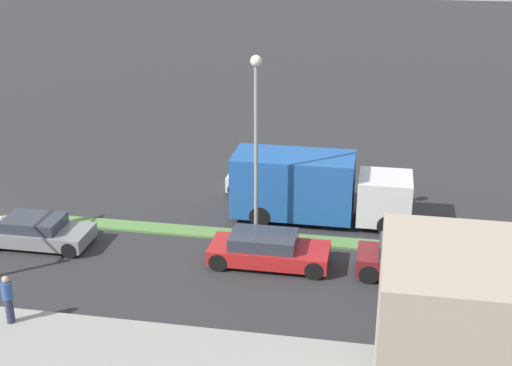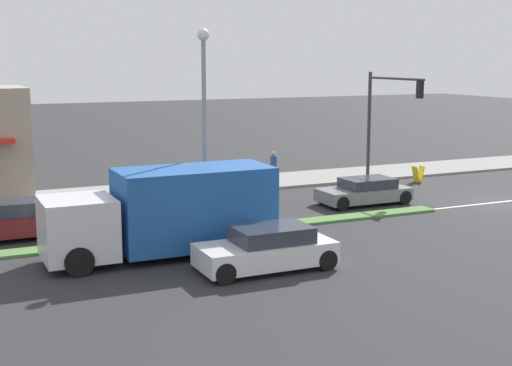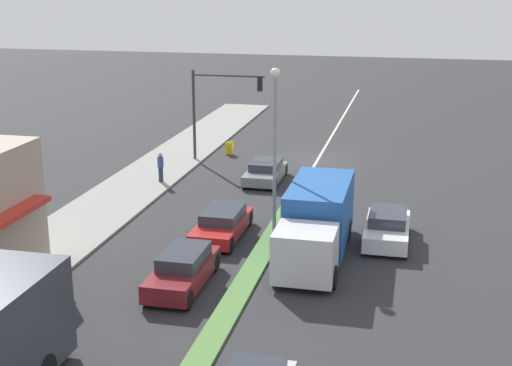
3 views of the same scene
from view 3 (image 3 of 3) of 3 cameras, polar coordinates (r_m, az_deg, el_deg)
ground_plane at (r=28.80m, az=-0.04°, el=-6.63°), size 160.00×160.00×0.00m
sidewalk_right at (r=31.46m, az=-16.51°, el=-5.19°), size 4.00×73.00×0.12m
lane_marking_center at (r=45.67m, az=5.00°, el=1.94°), size 0.16×60.00×0.01m
traffic_signal_main at (r=44.06m, az=-3.23°, el=6.64°), size 4.59×0.34×5.60m
street_lamp at (r=30.92m, az=1.52°, el=4.24°), size 0.44×0.44×7.37m
pedestrian at (r=40.09m, az=-7.64°, el=1.32°), size 0.34×0.34×1.67m
warning_aframe_sign at (r=46.55m, az=-2.15°, el=2.80°), size 0.45×0.53×0.84m
delivery_truck at (r=29.45m, az=4.87°, el=-3.11°), size 2.44×7.50×2.87m
van_white at (r=31.62m, az=10.45°, el=-3.53°), size 1.89×4.22×1.35m
hatchback_red at (r=31.74m, az=-2.74°, el=-3.27°), size 1.87×4.47×1.25m
suv_grey at (r=40.33m, az=0.76°, el=0.92°), size 1.88×4.06×1.16m
sedan_maroon at (r=26.85m, az=-5.87°, el=-6.91°), size 1.73×4.40×1.39m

